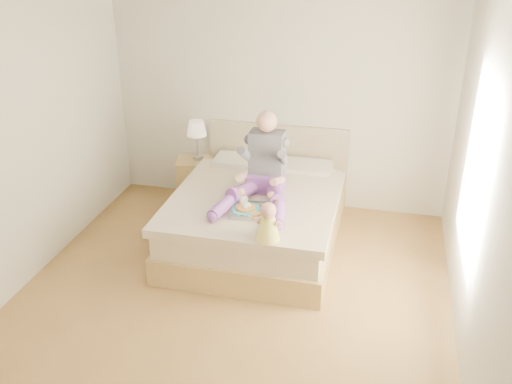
% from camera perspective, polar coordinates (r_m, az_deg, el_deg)
% --- Properties ---
extents(room, '(4.02, 4.22, 2.71)m').
position_cam_1_polar(room, '(4.73, -1.73, 4.67)').
color(room, brown).
rests_on(room, ground).
extents(bed, '(1.70, 2.18, 1.00)m').
position_cam_1_polar(bed, '(6.19, 0.29, -2.14)').
color(bed, '#A4854C').
rests_on(bed, ground).
extents(nightstand, '(0.52, 0.48, 0.53)m').
position_cam_1_polar(nightstand, '(7.16, -6.06, 1.26)').
color(nightstand, '#A4854C').
rests_on(nightstand, ground).
extents(lamp, '(0.24, 0.24, 0.49)m').
position_cam_1_polar(lamp, '(6.94, -5.95, 6.13)').
color(lamp, '#ABADB1').
rests_on(lamp, nightstand).
extents(adult, '(0.75, 1.06, 0.88)m').
position_cam_1_polar(adult, '(5.83, 0.67, 2.04)').
color(adult, '#733B95').
rests_on(adult, bed).
extents(tray, '(0.52, 0.43, 0.14)m').
position_cam_1_polar(tray, '(5.57, -0.04, -1.70)').
color(tray, '#ABADB1').
rests_on(tray, bed).
extents(baby, '(0.24, 0.32, 0.36)m').
position_cam_1_polar(baby, '(5.06, 1.23, -3.25)').
color(baby, '#F4E14D').
rests_on(baby, bed).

